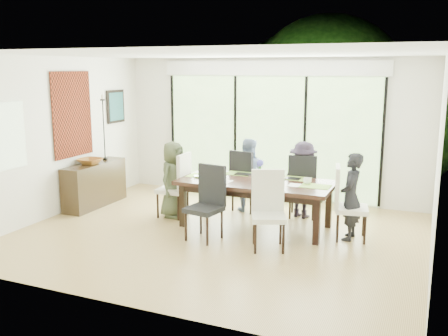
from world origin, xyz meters
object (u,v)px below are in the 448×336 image
at_px(chair_left_end, 173,185).
at_px(bowl, 90,161).
at_px(person_far_right, 303,180).
at_px(vase, 260,177).
at_px(person_right_end, 351,197).
at_px(sideboard, 95,184).
at_px(chair_near_left, 204,203).
at_px(laptop, 204,177).
at_px(chair_right_end, 352,203).
at_px(person_far_left, 247,175).
at_px(cup_b, 263,180).
at_px(chair_far_left, 248,180).
at_px(table_top, 256,183).
at_px(chair_far_right, 303,185).
at_px(chair_near_right, 269,211).
at_px(person_left_end, 173,179).
at_px(cup_a, 219,172).
at_px(cup_c, 307,181).

height_order(chair_left_end, bowl, chair_left_end).
xyz_separation_m(person_far_right, vase, (-0.50, -0.78, 0.17)).
xyz_separation_m(person_right_end, sideboard, (-4.63, 0.04, -0.25)).
relative_size(chair_near_left, laptop, 3.33).
xyz_separation_m(sideboard, bowl, (0.00, -0.10, 0.45)).
relative_size(chair_right_end, bowl, 2.63).
distance_m(chair_right_end, person_far_right, 1.27).
xyz_separation_m(chair_right_end, sideboard, (-4.65, 0.04, -0.16)).
xyz_separation_m(person_far_left, cup_b, (0.60, -0.93, 0.15)).
height_order(chair_far_left, sideboard, chair_far_left).
bearing_deg(chair_far_left, table_top, 131.02).
relative_size(person_right_end, cup_b, 12.90).
bearing_deg(chair_near_left, sideboard, 170.70).
bearing_deg(chair_far_right, person_far_right, 80.80).
distance_m(chair_far_right, cup_b, 1.06).
relative_size(table_top, chair_near_right, 2.18).
xyz_separation_m(person_right_end, person_far_left, (-1.93, 0.83, 0.00)).
bearing_deg(chair_far_left, sideboard, 29.91).
height_order(chair_right_end, laptop, chair_right_end).
height_order(chair_far_left, person_far_left, person_far_left).
xyz_separation_m(table_top, chair_near_right, (0.50, -0.87, -0.17)).
distance_m(person_left_end, cup_b, 1.64).
bearing_deg(cup_a, person_far_left, 69.81).
bearing_deg(chair_right_end, bowl, 80.24).
bearing_deg(cup_c, chair_left_end, -177.51).
bearing_deg(chair_right_end, person_far_left, 56.38).
xyz_separation_m(chair_far_left, cup_a, (-0.25, -0.70, 0.25)).
bearing_deg(chair_near_right, person_far_left, 96.83).
bearing_deg(person_far_right, person_far_left, 13.57).
bearing_deg(laptop, sideboard, 146.41).
bearing_deg(person_far_right, laptop, 47.16).
xyz_separation_m(chair_near_left, cup_a, (-0.20, 1.02, 0.25)).
xyz_separation_m(cup_a, cup_c, (1.50, -0.05, 0.00)).
distance_m(chair_far_right, bowl, 3.82).
relative_size(person_left_end, vase, 10.75).
height_order(table_top, cup_c, cup_c).
bearing_deg(chair_left_end, vase, 89.04).
relative_size(chair_left_end, chair_far_left, 1.00).
height_order(person_left_end, cup_b, person_left_end).
bearing_deg(person_left_end, chair_far_left, -45.24).
relative_size(chair_near_right, person_far_left, 0.85).
distance_m(person_far_left, sideboard, 2.83).
relative_size(cup_b, bowl, 0.24).
height_order(table_top, laptop, laptop).
bearing_deg(cup_c, chair_near_left, -143.27).
relative_size(chair_right_end, chair_far_right, 1.00).
bearing_deg(cup_c, person_far_left, 149.72).
bearing_deg(chair_far_right, chair_left_end, 13.32).
relative_size(person_right_end, person_far_left, 1.00).
relative_size(chair_left_end, cup_b, 11.00).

